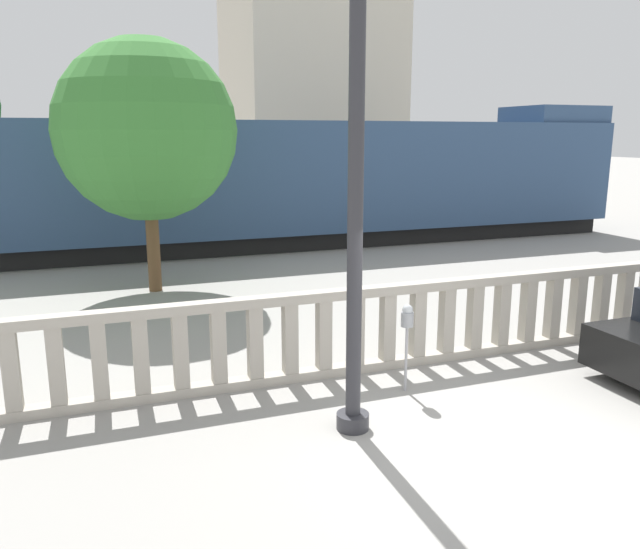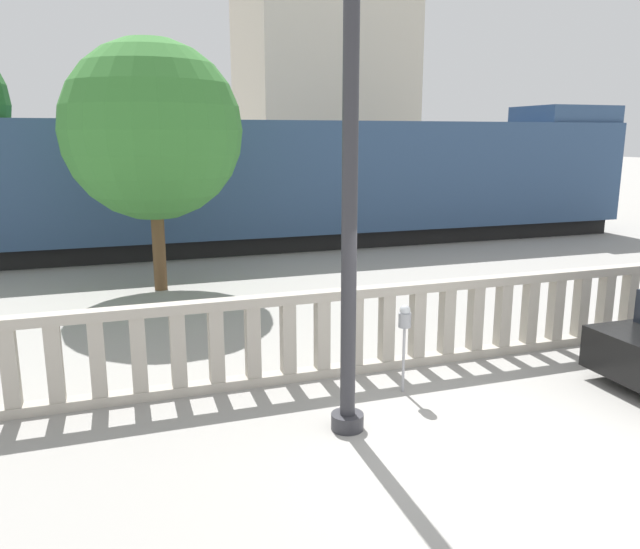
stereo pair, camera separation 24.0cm
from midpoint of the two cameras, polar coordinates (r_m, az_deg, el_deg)
The scene contains 7 objects.
ground_plane at distance 7.65m, azimuth 15.21°, elevation -15.56°, with size 160.00×160.00×0.00m, color gray.
balustrade at distance 9.70m, azimuth 5.47°, elevation -4.79°, with size 13.42×0.24×1.33m.
lamppost at distance 7.17m, azimuth 2.30°, elevation 6.99°, with size 0.40×0.40×5.78m.
parking_meter at distance 8.75m, azimuth 7.20°, elevation -4.32°, with size 0.18×0.18×1.27m.
train_near at distance 20.28m, azimuth -3.52°, elevation 8.43°, with size 24.18×2.92×4.59m.
building_block at distance 35.86m, azimuth -1.23°, elevation 18.03°, with size 8.28×8.12×13.90m.
tree_right at distance 14.73m, azimuth -16.05°, elevation 12.52°, with size 4.01×4.01×5.67m.
Camera 1 is at (-4.18, -5.37, 3.55)m, focal length 35.00 mm.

